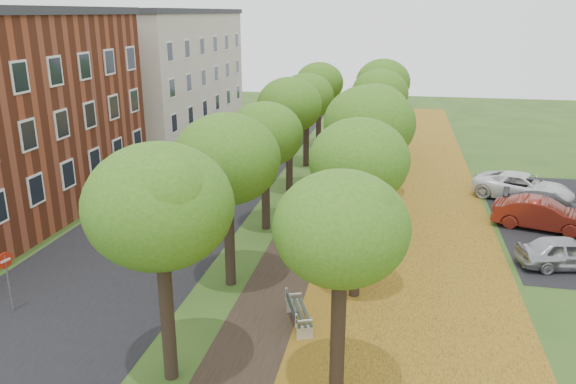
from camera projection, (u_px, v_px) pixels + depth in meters
The scene contains 12 objects.
street_asphalt at pixel (186, 202), 31.32m from camera, with size 8.00×70.00×0.01m, color black.
footpath at pixel (319, 211), 29.94m from camera, with size 3.20×70.00×0.01m, color black.
leaf_verge at pixel (415, 217), 29.02m from camera, with size 7.50×70.00×0.01m, color #AC851F.
tree_row_west at pixel (278, 119), 28.85m from camera, with size 3.79×33.79×6.55m.
tree_row_east at pixel (372, 122), 27.97m from camera, with size 3.79×33.79×6.55m.
building_cream at pixel (154, 72), 48.29m from camera, with size 10.30×20.30×10.40m.
bench at pixel (298, 312), 18.87m from camera, with size 1.24×2.04×0.93m.
street_sign at pixel (6, 269), 19.37m from camera, with size 0.17×0.59×2.28m.
car_silver at pixel (567, 253), 23.12m from camera, with size 1.58×3.92×1.33m, color #B2B1B6.
car_red at pixel (542, 214), 27.25m from camera, with size 1.58×4.54×1.50m, color maroon.
car_grey at pixel (548, 206), 28.68m from camera, with size 1.82×4.47×1.30m, color #2D2D31.
car_white at pixel (523, 187), 31.53m from camera, with size 2.47×5.35×1.49m, color white.
Camera 1 is at (3.81, -12.99, 10.12)m, focal length 35.00 mm.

